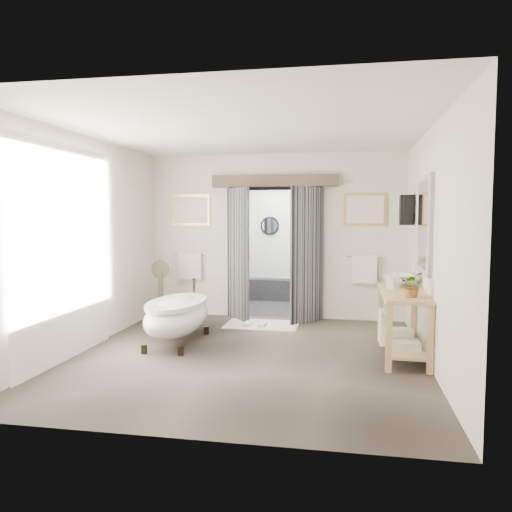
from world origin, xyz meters
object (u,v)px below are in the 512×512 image
(vanity, at_px, (401,317))
(clawfoot_tub, at_px, (177,315))
(rug, at_px, (262,325))
(basin, at_px, (399,280))

(vanity, bearing_deg, clawfoot_tub, 178.24)
(vanity, height_order, rug, vanity)
(clawfoot_tub, xyz_separation_m, basin, (3.07, 0.35, 0.52))
(vanity, bearing_deg, rug, 144.54)
(rug, bearing_deg, basin, -26.28)
(clawfoot_tub, bearing_deg, rug, 54.43)
(clawfoot_tub, distance_m, rug, 1.74)
(vanity, relative_size, basin, 3.44)
(clawfoot_tub, xyz_separation_m, rug, (0.99, 1.38, -0.40))
(vanity, distance_m, rug, 2.59)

